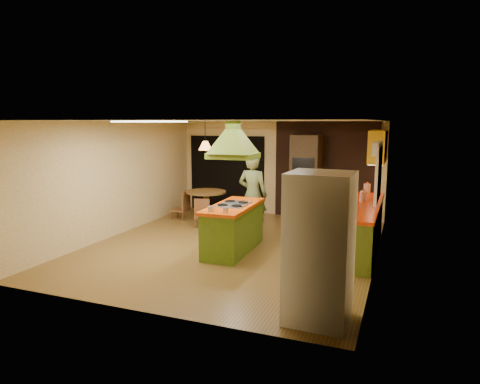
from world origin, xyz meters
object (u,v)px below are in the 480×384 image
at_px(man, 253,195).
at_px(wall_oven, 306,177).
at_px(refrigerator, 319,248).
at_px(dining_table, 206,200).
at_px(canister_large, 367,189).
at_px(kitchen_island, 233,228).

relative_size(man, wall_oven, 0.83).
distance_m(man, wall_oven, 2.12).
bearing_deg(refrigerator, wall_oven, 105.83).
distance_m(refrigerator, dining_table, 5.89).
bearing_deg(wall_oven, dining_table, -153.73).
distance_m(man, refrigerator, 4.21).
distance_m(man, canister_large, 2.52).
height_order(refrigerator, wall_oven, wall_oven).
height_order(kitchen_island, wall_oven, wall_oven).
relative_size(man, refrigerator, 0.96).
bearing_deg(wall_oven, man, -108.41).
bearing_deg(canister_large, refrigerator, -92.26).
distance_m(kitchen_island, wall_oven, 3.37).
relative_size(kitchen_island, refrigerator, 0.98).
bearing_deg(dining_table, refrigerator, -50.62).
relative_size(kitchen_island, dining_table, 1.83).
distance_m(wall_oven, dining_table, 2.60).
distance_m(man, dining_table, 1.87).
height_order(kitchen_island, dining_table, kitchen_island).
bearing_deg(refrigerator, kitchen_island, 133.32).
relative_size(kitchen_island, man, 1.02).
height_order(man, refrigerator, refrigerator).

